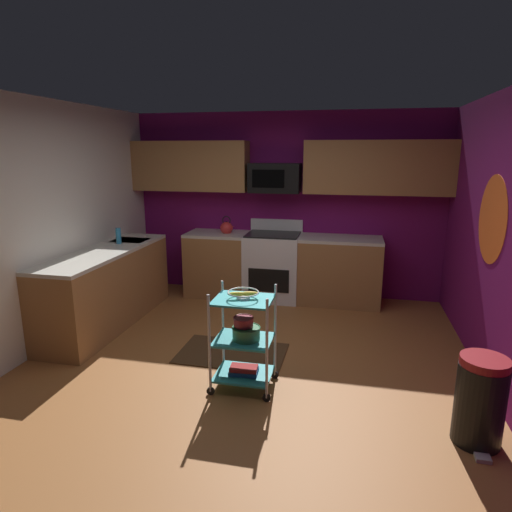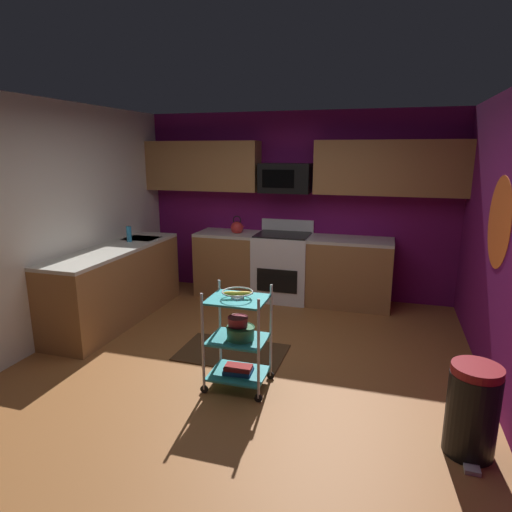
{
  "view_description": "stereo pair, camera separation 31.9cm",
  "coord_description": "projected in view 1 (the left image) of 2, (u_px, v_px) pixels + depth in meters",
  "views": [
    {
      "loc": [
        0.94,
        -3.83,
        2.06
      ],
      "look_at": [
        0.03,
        0.29,
        1.05
      ],
      "focal_mm": 30.76,
      "sensor_mm": 36.0,
      "label": 1
    },
    {
      "loc": [
        1.25,
        -3.75,
        2.06
      ],
      "look_at": [
        0.03,
        0.29,
        1.05
      ],
      "focal_mm": 30.76,
      "sensor_mm": 36.0,
      "label": 2
    }
  ],
  "objects": [
    {
      "name": "counter_run",
      "position": [
        211.0,
        275.0,
        5.8
      ],
      "size": [
        3.57,
        2.76,
        0.92
      ],
      "color": "#9E6B3D",
      "rests_on": "ground"
    },
    {
      "name": "book_stack",
      "position": [
        244.0,
        370.0,
        3.91
      ],
      "size": [
        0.26,
        0.19,
        0.06
      ],
      "color": "#1E4C8C",
      "rests_on": "rolling_cart"
    },
    {
      "name": "fruit_bowl",
      "position": [
        243.0,
        294.0,
        3.74
      ],
      "size": [
        0.27,
        0.27,
        0.07
      ],
      "color": "silver",
      "rests_on": "rolling_cart"
    },
    {
      "name": "kettle",
      "position": [
        227.0,
        228.0,
        6.24
      ],
      "size": [
        0.21,
        0.18,
        0.26
      ],
      "color": "red",
      "rests_on": "counter_run"
    },
    {
      "name": "dish_soap_bottle",
      "position": [
        118.0,
        236.0,
        5.53
      ],
      "size": [
        0.06,
        0.06,
        0.2
      ],
      "primitive_type": "cylinder",
      "color": "#2D8CBF",
      "rests_on": "counter_run"
    },
    {
      "name": "upper_cabinets",
      "position": [
        286.0,
        167.0,
        6.0
      ],
      "size": [
        4.4,
        0.33,
        0.7
      ],
      "color": "#9E6B3D"
    },
    {
      "name": "mixing_bowl_small",
      "position": [
        243.0,
        321.0,
        3.81
      ],
      "size": [
        0.18,
        0.18,
        0.08
      ],
      "color": "maroon",
      "rests_on": "rolling_cart"
    },
    {
      "name": "wall_left",
      "position": [
        34.0,
        228.0,
        4.48
      ],
      "size": [
        0.06,
        4.8,
        2.6
      ],
      "primitive_type": "cube",
      "color": "silver",
      "rests_on": "ground"
    },
    {
      "name": "rolling_cart",
      "position": [
        244.0,
        340.0,
        3.84
      ],
      "size": [
        0.56,
        0.42,
        0.91
      ],
      "color": "silver",
      "rests_on": "ground"
    },
    {
      "name": "mixing_bowl_large",
      "position": [
        246.0,
        333.0,
        3.82
      ],
      "size": [
        0.25,
        0.25,
        0.11
      ],
      "color": "#387F4C",
      "rests_on": "rolling_cart"
    },
    {
      "name": "floor",
      "position": [
        246.0,
        368.0,
        4.32
      ],
      "size": [
        4.4,
        4.8,
        0.04
      ],
      "primitive_type": "cube",
      "color": "#995B2D",
      "rests_on": "ground"
    },
    {
      "name": "trash_can",
      "position": [
        480.0,
        401.0,
        3.12
      ],
      "size": [
        0.34,
        0.42,
        0.66
      ],
      "color": "black",
      "rests_on": "ground"
    },
    {
      "name": "floor_rug",
      "position": [
        232.0,
        353.0,
        4.58
      ],
      "size": [
        1.11,
        0.71,
        0.01
      ],
      "primitive_type": "cube",
      "rotation": [
        0.0,
        0.0,
        -0.01
      ],
      "color": "#472D19",
      "rests_on": "ground"
    },
    {
      "name": "microwave",
      "position": [
        275.0,
        178.0,
        6.04
      ],
      "size": [
        0.7,
        0.39,
        0.4
      ],
      "color": "black"
    },
    {
      "name": "wall_flower_decal",
      "position": [
        492.0,
        220.0,
        4.01
      ],
      "size": [
        0.0,
        0.82,
        0.82
      ],
      "primitive_type": "cylinder",
      "rotation": [
        0.0,
        1.57,
        0.0
      ],
      "color": "#E5591E"
    },
    {
      "name": "oven_range",
      "position": [
        273.0,
        265.0,
        6.23
      ],
      "size": [
        0.76,
        0.65,
        1.1
      ],
      "color": "white",
      "rests_on": "ground"
    },
    {
      "name": "wall_back",
      "position": [
        286.0,
        205.0,
        6.32
      ],
      "size": [
        4.52,
        0.06,
        2.6
      ],
      "primitive_type": "cube",
      "color": "#6B1156",
      "rests_on": "ground"
    }
  ]
}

